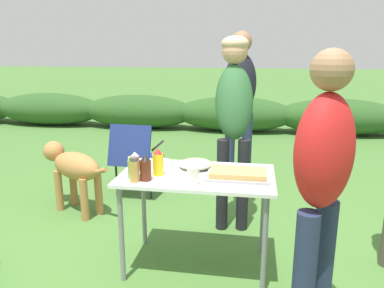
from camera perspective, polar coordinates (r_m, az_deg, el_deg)
The scene contains 17 objects.
ground_plane at distance 3.02m, azimuth 0.72°, elevation -17.99°, with size 60.00×60.00×0.00m, color #477533.
shrub_hedge at distance 7.56m, azimuth 6.45°, elevation 4.57°, with size 14.40×0.90×0.69m.
folding_table at distance 2.72m, azimuth 0.76°, elevation -6.12°, with size 1.10×0.64×0.74m.
food_tray at distance 2.63m, azimuth 7.03°, elevation -4.61°, with size 0.44×0.26×0.06m.
plate_stack at distance 2.92m, azimuth -5.16°, elevation -2.92°, with size 0.23×0.23×0.02m, color white.
mixing_bowl at distance 2.82m, azimuth 0.56°, elevation -3.05°, with size 0.26×0.26×0.06m, color #ADBC99.
paper_cup_stack at distance 2.47m, azimuth 0.11°, elevation -4.89°, with size 0.08×0.08×0.12m, color white.
spice_jar at distance 2.55m, azimuth -8.81°, elevation -3.92°, with size 0.06×0.06×0.17m.
relish_jar at distance 2.63m, azimuth -8.91°, elevation -3.59°, with size 0.08×0.08×0.15m.
bbq_sauce_bottle at distance 2.56m, azimuth -7.09°, elevation -3.67°, with size 0.08×0.08×0.18m.
mustard_bottle at distance 2.66m, azimuth -5.21°, elevation -2.79°, with size 0.08×0.08×0.20m.
ketchup_bottle at distance 2.78m, azimuth -8.70°, elevation -2.70°, with size 0.07×0.07×0.14m.
standing_person_in_dark_puffer at distance 3.35m, azimuth 6.41°, elevation 5.64°, with size 0.38×0.51×1.73m.
standing_person_in_navy_coat at distance 4.46m, azimuth 7.30°, elevation 7.59°, with size 0.43×0.35×1.81m.
standing_person_in_gray_fleece at distance 2.12m, azimuth 19.23°, elevation -4.34°, with size 0.46×0.49×1.62m.
dog at distance 3.93m, azimuth -17.69°, elevation -3.40°, with size 0.90×0.54×0.69m.
camp_chair_green_behind_table at distance 4.21m, azimuth -8.61°, elevation -1.63°, with size 0.50×0.61×0.83m.
Camera 1 is at (0.38, -2.52, 1.61)m, focal length 35.00 mm.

